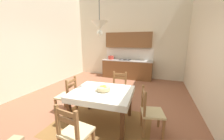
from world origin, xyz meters
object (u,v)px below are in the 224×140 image
dining_chair_kitchen_side (118,89)px  dining_chair_tv_side (67,96)px  dining_chair_window_side (150,112)px  dining_chair_camera_side (75,133)px  fruit_bowl (104,88)px  dining_table (102,96)px  kitchen_cabinetry (127,61)px  pendant_lamp (100,26)px

dining_chair_kitchen_side → dining_chair_tv_side: same height
dining_chair_window_side → dining_chair_camera_side: bearing=-135.6°
dining_chair_camera_side → fruit_bowl: bearing=87.5°
dining_table → dining_chair_camera_side: bearing=-90.8°
dining_table → dining_chair_window_side: (1.02, 0.03, -0.19)m
dining_chair_window_side → fruit_bowl: bearing=-178.5°
dining_chair_window_side → dining_chair_tv_side: (-2.03, 0.05, 0.00)m
kitchen_cabinetry → dining_chair_kitchen_side: 2.80m
dining_chair_kitchen_side → dining_chair_camera_side: 1.97m
kitchen_cabinetry → dining_chair_tv_side: size_ratio=2.60×
dining_chair_camera_side → dining_chair_window_side: same height
dining_table → pendant_lamp: (-0.00, -0.06, 1.46)m
dining_table → dining_chair_tv_side: bearing=175.6°
pendant_lamp → kitchen_cabinetry: bearing=95.4°
dining_chair_kitchen_side → dining_chair_window_side: 1.35m
dining_chair_camera_side → pendant_lamp: bearing=89.4°
fruit_bowl → dining_chair_window_side: bearing=1.5°
pendant_lamp → dining_chair_kitchen_side: bearing=86.7°
dining_chair_kitchen_side → fruit_bowl: (-0.03, -0.98, 0.37)m
kitchen_cabinetry → fruit_bowl: size_ratio=8.05×
kitchen_cabinetry → dining_chair_camera_side: bearing=-85.7°
dining_chair_window_side → pendant_lamp: pendant_lamp is taller
dining_chair_window_side → dining_chair_kitchen_side: bearing=135.2°
fruit_bowl → dining_table: bearing=-170.7°
kitchen_cabinetry → pendant_lamp: bearing=-84.6°
dining_chair_tv_side → dining_table: bearing=-4.4°
dining_chair_tv_side → pendant_lamp: (1.01, -0.13, 1.64)m
dining_table → dining_chair_camera_side: size_ratio=1.45×
dining_chair_window_side → dining_table: bearing=-178.2°
dining_chair_kitchen_side → dining_table: bearing=-93.3°
dining_chair_window_side → fruit_bowl: size_ratio=3.10×
fruit_bowl → dining_chair_kitchen_side: bearing=88.4°
fruit_bowl → dining_chair_tv_side: bearing=176.0°
dining_table → dining_chair_tv_side: 1.03m
kitchen_cabinetry → dining_table: size_ratio=1.79×
dining_chair_kitchen_side → pendant_lamp: (-0.06, -1.04, 1.64)m
dining_chair_tv_side → fruit_bowl: bearing=-4.0°
pendant_lamp → fruit_bowl: bearing=61.6°
pendant_lamp → dining_chair_tv_side: bearing=172.4°
fruit_bowl → kitchen_cabinetry: bearing=96.0°
dining_table → dining_chair_kitchen_side: (0.06, 0.99, -0.19)m
kitchen_cabinetry → dining_chair_window_side: 3.96m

